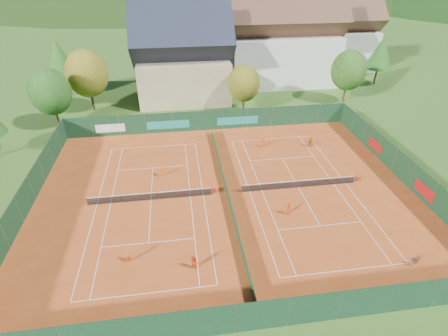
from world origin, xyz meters
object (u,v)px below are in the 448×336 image
(player_right_near, at_px, (288,209))
(hotel_block_a, at_px, (282,43))
(chalet, at_px, (183,60))
(player_left_mid, at_px, (194,263))
(ball_hopper, at_px, (415,261))
(player_right_far_b, at_px, (310,142))
(player_left_near, at_px, (128,256))
(player_left_far, at_px, (161,172))
(hotel_block_b, at_px, (335,37))
(player_right_far_a, at_px, (263,142))

(player_right_near, bearing_deg, hotel_block_a, 15.99)
(chalet, distance_m, hotel_block_a, 19.94)
(chalet, xyz_separation_m, player_left_mid, (-1.18, -40.05, -5.89))
(chalet, bearing_deg, player_left_mid, -91.69)
(ball_hopper, relative_size, player_right_near, 0.58)
(hotel_block_a, xyz_separation_m, player_right_far_b, (-3.48, -27.02, -6.67))
(ball_hopper, bearing_deg, player_right_far_b, 93.33)
(hotel_block_a, xyz_separation_m, player_left_near, (-25.50, -44.48, -6.68))
(chalet, relative_size, player_right_far_b, 11.45)
(player_left_far, relative_size, player_right_near, 0.94)
(chalet, relative_size, player_left_near, 11.60)
(hotel_block_b, xyz_separation_m, ball_hopper, (-16.25, -56.17, -6.06))
(player_right_far_a, bearing_deg, hotel_block_a, -119.07)
(chalet, relative_size, ball_hopper, 20.25)
(player_left_mid, bearing_deg, player_left_far, 139.67)
(hotel_block_a, height_order, player_left_far, hotel_block_a)
(player_right_near, bearing_deg, player_left_near, 136.26)
(hotel_block_b, height_order, player_left_far, hotel_block_b)
(player_left_mid, xyz_separation_m, player_right_far_a, (10.50, 19.81, -0.08))
(player_right_far_a, bearing_deg, ball_hopper, 99.91)
(hotel_block_b, bearing_deg, player_right_far_a, -124.68)
(ball_hopper, distance_m, player_left_near, 23.54)
(chalet, bearing_deg, player_right_near, -76.15)
(ball_hopper, bearing_deg, player_right_near, 136.50)
(player_right_far_a, bearing_deg, chalet, -74.09)
(player_left_mid, bearing_deg, hotel_block_b, 96.37)
(hotel_block_a, height_order, hotel_block_b, hotel_block_a)
(hotel_block_a, distance_m, player_left_near, 51.71)
(ball_hopper, height_order, player_left_near, player_left_near)
(ball_hopper, height_order, player_left_far, player_left_far)
(hotel_block_b, bearing_deg, ball_hopper, -106.13)
(hotel_block_b, bearing_deg, player_left_mid, -122.31)
(player_left_far, distance_m, player_right_near, 15.21)
(player_left_far, relative_size, player_right_far_a, 0.99)
(player_right_far_a, bearing_deg, player_right_near, 77.69)
(player_left_near, bearing_deg, hotel_block_a, 24.49)
(player_right_far_a, relative_size, player_right_far_b, 0.93)
(chalet, height_order, player_right_near, chalet)
(hotel_block_a, distance_m, hotel_block_b, 16.14)
(ball_hopper, distance_m, player_right_far_b, 21.19)
(player_left_mid, bearing_deg, player_left_near, -157.70)
(hotel_block_b, height_order, player_left_near, hotel_block_b)
(ball_hopper, distance_m, player_right_near, 11.43)
(hotel_block_b, relative_size, player_left_near, 12.37)
(chalet, height_order, player_left_near, chalet)
(ball_hopper, distance_m, player_left_mid, 18.06)
(hotel_block_b, bearing_deg, chalet, -157.01)
(chalet, xyz_separation_m, player_left_far, (-3.99, -25.57, -5.98))
(player_left_near, relative_size, player_right_far_a, 1.06)
(chalet, distance_m, player_right_far_b, 26.79)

